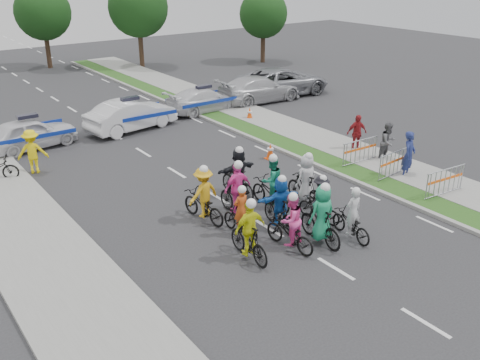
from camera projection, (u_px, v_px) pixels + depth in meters
ground at (336, 269)px, 15.16m from camera, size 90.00×90.00×0.00m
curb_right at (336, 173)px, 21.63m from camera, size 0.20×60.00×0.12m
grass_strip at (348, 170)px, 22.01m from camera, size 1.20×60.00×0.11m
sidewalk_right at (377, 160)px, 22.99m from camera, size 2.40×60.00×0.13m
sidewalk_left at (49, 263)px, 15.31m from camera, size 3.00×60.00×0.13m
rider_0 at (351, 221)px, 16.59m from camera, size 0.80×1.79×1.77m
rider_1 at (321, 220)px, 16.23m from camera, size 0.91×1.99×2.04m
rider_2 at (290, 228)px, 15.93m from camera, size 0.86×1.92×1.90m
rider_3 at (249, 236)px, 15.36m from camera, size 1.01×1.90×1.97m
rider_4 at (320, 203)px, 17.65m from camera, size 1.01×1.73×1.68m
rider_5 at (280, 206)px, 17.12m from camera, size 1.55×1.85×1.89m
rider_6 at (240, 219)px, 16.76m from camera, size 0.63×1.72×1.75m
rider_7 at (306, 184)px, 18.83m from camera, size 0.84×1.88×1.97m
rider_8 at (271, 188)px, 18.57m from camera, size 0.85×1.99×2.01m
rider_9 at (237, 195)px, 17.92m from camera, size 1.03×1.95×2.05m
rider_10 at (203, 200)px, 17.62m from camera, size 1.19×2.04×2.01m
rider_11 at (238, 176)px, 19.32m from camera, size 1.59×1.90×1.99m
police_car_0 at (30, 133)px, 24.32m from camera, size 4.40×2.24×1.44m
police_car_1 at (131, 115)px, 26.89m from camera, size 4.89×2.39×1.54m
police_car_2 at (204, 100)px, 30.17m from camera, size 4.65×2.03×1.33m
civilian_sedan at (259, 89)px, 32.09m from camera, size 5.41×2.36×1.55m
civilian_suv at (282, 81)px, 33.62m from camera, size 6.42×3.38×1.72m
spectator_0 at (409, 155)px, 21.06m from camera, size 0.80×0.64×1.90m
spectator_1 at (388, 142)px, 22.78m from camera, size 0.84×0.66×1.71m
spectator_2 at (357, 133)px, 23.93m from camera, size 1.07×0.68×1.69m
marshal_hiviz at (32, 152)px, 21.51m from camera, size 1.34×1.05×1.82m
barrier_0 at (445, 183)px, 19.43m from camera, size 2.04×0.67×1.12m
barrier_1 at (394, 165)px, 21.13m from camera, size 2.03×0.65×1.12m
barrier_2 at (360, 152)px, 22.45m from camera, size 2.02×0.57×1.12m
cone_0 at (270, 151)px, 23.20m from camera, size 0.40×0.40×0.70m
cone_1 at (250, 114)px, 28.67m from camera, size 0.40×0.40×0.70m
tree_1 at (138, 7)px, 40.58m from camera, size 4.55×4.55×6.82m
tree_2 at (263, 14)px, 42.78m from camera, size 3.85×3.85×5.77m
tree_4 at (43, 12)px, 40.42m from camera, size 4.20×4.20×6.30m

